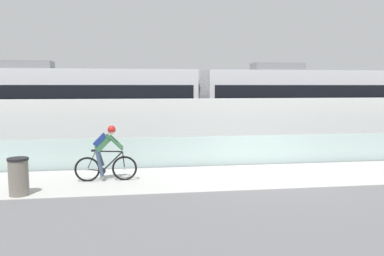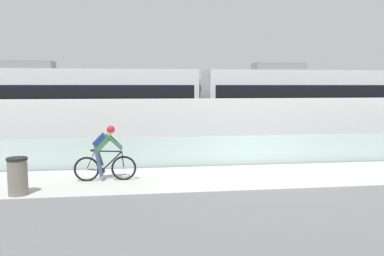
# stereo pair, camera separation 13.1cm
# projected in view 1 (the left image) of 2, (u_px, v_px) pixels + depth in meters

# --- Properties ---
(ground_plane) EXTENTS (200.00, 200.00, 0.00)m
(ground_plane) POSITION_uv_depth(u_px,v_px,m) (272.00, 175.00, 12.21)
(ground_plane) COLOR slate
(bike_path_deck) EXTENTS (32.00, 3.20, 0.01)m
(bike_path_deck) POSITION_uv_depth(u_px,v_px,m) (272.00, 175.00, 12.21)
(bike_path_deck) COLOR beige
(bike_path_deck) RESTS_ON ground
(glass_parapet) EXTENTS (32.00, 0.05, 1.01)m
(glass_parapet) POSITION_uv_depth(u_px,v_px,m) (254.00, 150.00, 13.98)
(glass_parapet) COLOR #ADC6C1
(glass_parapet) RESTS_ON ground
(concrete_barrier_wall) EXTENTS (32.00, 0.36, 2.24)m
(concrete_barrier_wall) POSITION_uv_depth(u_px,v_px,m) (241.00, 127.00, 15.68)
(concrete_barrier_wall) COLOR silver
(concrete_barrier_wall) RESTS_ON ground
(tram_rail_near) EXTENTS (32.00, 0.08, 0.01)m
(tram_rail_near) POSITION_uv_depth(u_px,v_px,m) (226.00, 146.00, 18.24)
(tram_rail_near) COLOR #595654
(tram_rail_near) RESTS_ON ground
(tram_rail_far) EXTENTS (32.00, 0.08, 0.01)m
(tram_rail_far) POSITION_uv_depth(u_px,v_px,m) (219.00, 141.00, 19.65)
(tram_rail_far) COLOR #595654
(tram_rail_far) RESTS_ON ground
(tram) EXTENTS (22.56, 2.54, 3.81)m
(tram) POSITION_uv_depth(u_px,v_px,m) (199.00, 104.00, 18.58)
(tram) COLOR silver
(tram) RESTS_ON ground
(cyclist_on_bike) EXTENTS (1.77, 0.58, 1.61)m
(cyclist_on_bike) POSITION_uv_depth(u_px,v_px,m) (105.00, 154.00, 11.39)
(cyclist_on_bike) COLOR black
(cyclist_on_bike) RESTS_ON ground
(trash_bin) EXTENTS (0.51, 0.51, 0.96)m
(trash_bin) POSITION_uv_depth(u_px,v_px,m) (19.00, 177.00, 9.89)
(trash_bin) COLOR slate
(trash_bin) RESTS_ON ground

